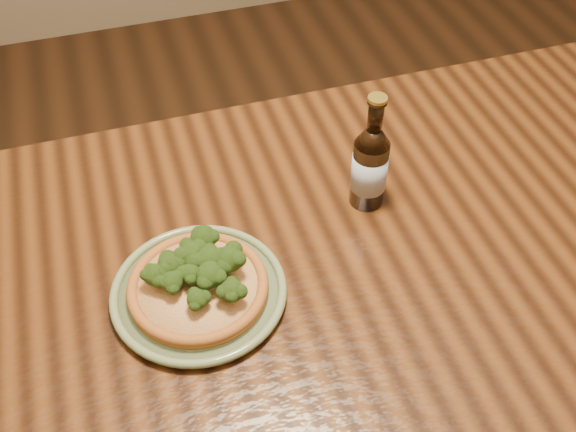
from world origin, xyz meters
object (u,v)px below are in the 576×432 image
object	(u,v)px
table	(436,268)
beer_bottle	(370,165)
plate	(199,292)
pizza	(198,281)

from	to	relation	value
table	beer_bottle	world-z (taller)	beer_bottle
plate	pizza	size ratio (longest dim) A/B	1.26
table	pizza	world-z (taller)	pizza
pizza	beer_bottle	world-z (taller)	beer_bottle
table	pizza	distance (m)	0.44
table	pizza	bearing A→B (deg)	-179.73
plate	beer_bottle	xyz separation A→B (m)	(0.33, 0.12, 0.07)
plate	beer_bottle	world-z (taller)	beer_bottle
pizza	plate	bearing A→B (deg)	-123.13
table	beer_bottle	distance (m)	0.23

